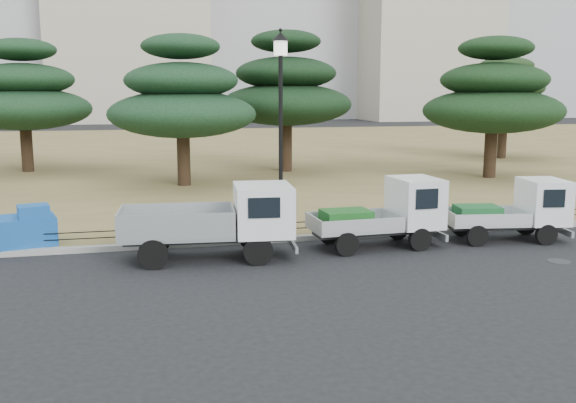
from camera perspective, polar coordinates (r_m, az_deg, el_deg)
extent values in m
plane|color=black|center=(16.47, 1.57, -5.61)|extent=(220.00, 220.00, 0.00)
cube|color=olive|center=(46.35, -8.00, 4.34)|extent=(120.00, 56.00, 0.15)
cube|color=gray|center=(18.90, -0.41, -3.35)|extent=(120.00, 0.25, 0.16)
cylinder|color=black|center=(16.30, -2.66, -4.41)|extent=(0.77, 0.21, 0.76)
cylinder|color=black|center=(17.89, -3.19, -3.13)|extent=(0.77, 0.21, 0.76)
cylinder|color=black|center=(16.26, -11.91, -4.65)|extent=(0.77, 0.21, 0.76)
cylinder|color=black|center=(17.85, -11.61, -3.35)|extent=(0.77, 0.21, 0.76)
cube|color=#2D2D30|center=(16.98, -7.23, -3.21)|extent=(4.29, 1.24, 0.13)
cube|color=gray|center=(16.89, -9.84, -1.83)|extent=(3.06, 1.89, 0.74)
cube|color=silver|center=(16.92, -2.22, -0.71)|extent=(1.61, 1.91, 1.30)
cylinder|color=black|center=(18.15, 11.65, -3.31)|extent=(0.65, 0.20, 0.65)
cylinder|color=black|center=(19.41, 9.71, -2.41)|extent=(0.65, 0.20, 0.65)
cylinder|color=black|center=(17.29, 5.26, -3.81)|extent=(0.65, 0.20, 0.65)
cylinder|color=black|center=(18.60, 3.68, -2.82)|extent=(0.65, 0.20, 0.65)
cube|color=#2D2D30|center=(18.31, 7.72, -2.60)|extent=(3.52, 0.96, 0.15)
cube|color=#AAACB2|center=(18.01, 5.90, -1.82)|extent=(2.48, 1.58, 0.43)
cube|color=silver|center=(18.68, 11.23, -0.04)|extent=(1.29, 1.65, 1.39)
cube|color=#18561B|center=(17.91, 5.19, -1.53)|extent=(1.37, 1.02, 0.47)
cylinder|color=black|center=(19.89, 21.98, -2.74)|extent=(0.63, 0.25, 0.61)
cylinder|color=black|center=(21.08, 20.37, -1.97)|extent=(0.63, 0.25, 0.61)
cylinder|color=black|center=(19.07, 16.48, -2.94)|extent=(0.63, 0.25, 0.61)
cylinder|color=black|center=(20.31, 15.13, -2.12)|extent=(0.63, 0.25, 0.61)
cube|color=#2D2D30|center=(20.05, 18.62, -2.03)|extent=(3.36, 1.23, 0.14)
cube|color=silver|center=(19.77, 17.08, -1.30)|extent=(2.45, 1.71, 0.41)
cube|color=silver|center=(20.40, 21.73, 0.03)|extent=(1.35, 1.66, 1.29)
cube|color=#195929|center=(19.67, 16.48, -1.02)|extent=(1.37, 1.08, 0.45)
cylinder|color=black|center=(19.15, -0.64, -2.71)|extent=(0.45, 0.45, 0.16)
cylinder|color=black|center=(18.77, -0.65, 5.10)|extent=(0.12, 0.12, 5.06)
cylinder|color=white|center=(18.74, -0.67, 13.46)|extent=(0.40, 0.40, 0.40)
cone|color=black|center=(18.77, -0.67, 14.46)|extent=(0.53, 0.53, 0.25)
cylinder|color=black|center=(18.99, -0.51, -2.45)|extent=(38.00, 0.03, 0.03)
cylinder|color=black|center=(18.95, -0.51, -1.92)|extent=(38.00, 0.03, 0.03)
cylinder|color=black|center=(18.99, -0.51, -2.45)|extent=(0.04, 0.04, 0.40)
cube|color=#1656B1|center=(19.27, -22.52, -2.42)|extent=(1.97, 1.64, 0.80)
cube|color=#1656B1|center=(18.94, -21.70, -0.81)|extent=(0.94, 0.86, 0.34)
cylinder|color=#2D2D30|center=(18.17, 22.93, -4.91)|extent=(0.60, 0.60, 0.01)
cylinder|color=black|center=(36.86, -22.21, 4.58)|extent=(0.61, 0.61, 2.71)
ellipsoid|color=#16321B|center=(36.76, -22.40, 7.62)|extent=(6.94, 6.94, 2.22)
ellipsoid|color=#16321B|center=(36.76, -22.56, 9.99)|extent=(5.30, 5.30, 1.70)
ellipsoid|color=#16321B|center=(36.81, -22.72, 12.35)|extent=(3.66, 3.66, 1.17)
cylinder|color=black|center=(29.48, -9.26, 3.98)|extent=(0.59, 0.59, 2.63)
ellipsoid|color=#16331D|center=(29.35, -9.36, 7.68)|extent=(6.62, 6.62, 2.12)
ellipsoid|color=#16331D|center=(29.34, -9.44, 10.56)|extent=(5.06, 5.06, 1.62)
ellipsoid|color=#16331D|center=(29.40, -9.52, 13.44)|extent=(3.49, 3.49, 1.12)
cylinder|color=black|center=(34.35, -0.19, 5.12)|extent=(0.65, 0.65, 2.89)
ellipsoid|color=black|center=(34.25, -0.19, 8.62)|extent=(6.95, 6.95, 2.22)
ellipsoid|color=black|center=(34.25, -0.19, 11.34)|extent=(5.31, 5.31, 1.70)
ellipsoid|color=black|center=(34.34, -0.19, 14.05)|extent=(3.67, 3.67, 1.17)
cylinder|color=black|center=(33.31, 17.55, 4.34)|extent=(0.60, 0.60, 2.67)
ellipsoid|color=black|center=(33.20, 17.72, 7.67)|extent=(6.78, 6.78, 2.17)
ellipsoid|color=black|center=(33.19, 17.86, 10.26)|extent=(5.18, 5.18, 1.66)
ellipsoid|color=black|center=(33.25, 18.00, 12.85)|extent=(3.58, 3.58, 1.14)
cylinder|color=black|center=(43.30, 18.51, 5.31)|extent=(0.56, 0.56, 2.48)
ellipsoid|color=black|center=(43.21, 18.64, 7.69)|extent=(6.34, 6.34, 2.03)
ellipsoid|color=black|center=(43.19, 18.74, 9.54)|extent=(4.84, 4.84, 1.55)
ellipsoid|color=black|center=(43.22, 18.84, 11.38)|extent=(3.34, 3.34, 1.07)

